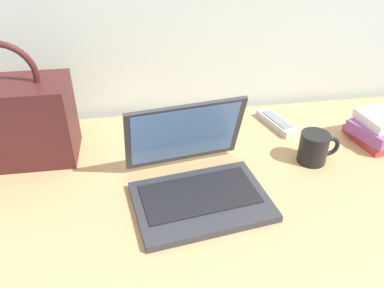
{
  "coord_description": "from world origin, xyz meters",
  "views": [
    {
      "loc": [
        -0.11,
        -0.76,
        0.66
      ],
      "look_at": [
        0.01,
        0.0,
        0.15
      ],
      "focal_mm": 36.58,
      "sensor_mm": 36.0,
      "label": 1
    }
  ],
  "objects": [
    {
      "name": "desk",
      "position": [
        0.0,
        0.0,
        0.01
      ],
      "size": [
        1.6,
        0.76,
        0.03
      ],
      "color": "tan",
      "rests_on": "ground"
    },
    {
      "name": "coffee_mug",
      "position": [
        0.35,
        0.05,
        0.07
      ],
      "size": [
        0.11,
        0.08,
        0.09
      ],
      "color": "black",
      "rests_on": "desk"
    },
    {
      "name": "handbag",
      "position": [
        -0.43,
        0.19,
        0.15
      ],
      "size": [
        0.3,
        0.16,
        0.33
      ],
      "color": "#3F1919",
      "rests_on": "desk"
    },
    {
      "name": "remote_control_near",
      "position": [
        0.32,
        0.24,
        0.04
      ],
      "size": [
        0.09,
        0.17,
        0.02
      ],
      "color": "#B7B7B7",
      "rests_on": "desk"
    },
    {
      "name": "laptop",
      "position": [
        0.01,
        -0.03,
        0.08
      ],
      "size": [
        0.34,
        0.33,
        0.21
      ],
      "color": "#2D2D33",
      "rests_on": "desk"
    }
  ]
}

